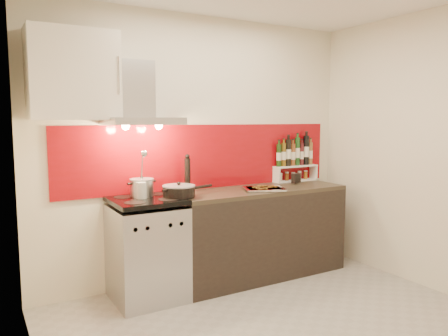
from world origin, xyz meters
TOP-DOWN VIEW (x-y plane):
  - floor at (0.00, 0.00)m, footprint 3.40×3.40m
  - back_wall at (0.00, 1.40)m, footprint 3.40×0.02m
  - left_wall at (-1.70, 0.00)m, footprint 0.02×2.80m
  - right_wall at (1.70, 0.00)m, footprint 0.02×2.80m
  - backsplash at (0.05, 1.39)m, footprint 3.00×0.02m
  - range_stove at (-0.70, 1.10)m, footprint 0.60×0.60m
  - counter at (0.50, 1.10)m, footprint 1.80×0.60m
  - range_hood at (-0.70, 1.24)m, footprint 0.62×0.50m
  - upper_cabinet at (-1.25, 1.22)m, footprint 0.70×0.35m
  - stock_pot at (-0.70, 1.21)m, footprint 0.21×0.21m
  - saute_pan at (-0.41, 1.03)m, footprint 0.55×0.29m
  - utensil_jar at (-0.74, 1.09)m, footprint 0.09×0.14m
  - pepper_mill at (-0.22, 1.27)m, footprint 0.06×0.06m
  - step_shelf at (1.14, 1.33)m, footprint 0.55×0.15m
  - caddy_box at (1.03, 1.17)m, footprint 0.13×0.09m
  - baking_tray at (0.48, 0.99)m, footprint 0.48×0.43m

SIDE VIEW (x-z plane):
  - floor at x=0.00m, z-range 0.00..0.00m
  - range_stove at x=-0.70m, z-range -0.01..0.90m
  - counter at x=0.50m, z-range 0.00..0.90m
  - baking_tray at x=0.48m, z-range 0.90..0.93m
  - caddy_box at x=1.03m, z-range 0.91..1.01m
  - saute_pan at x=-0.41m, z-range 0.89..1.03m
  - stock_pot at x=-0.70m, z-range 0.90..1.08m
  - utensil_jar at x=-0.74m, z-range 0.81..1.25m
  - pepper_mill at x=-0.22m, z-range 0.89..1.26m
  - step_shelf at x=1.14m, z-range 0.88..1.39m
  - backsplash at x=0.05m, z-range 0.90..1.54m
  - back_wall at x=0.00m, z-range 0.00..2.60m
  - left_wall at x=-1.70m, z-range 0.00..2.60m
  - right_wall at x=1.70m, z-range 0.00..2.60m
  - range_hood at x=-0.70m, z-range 1.44..2.05m
  - upper_cabinet at x=-1.25m, z-range 1.59..2.31m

